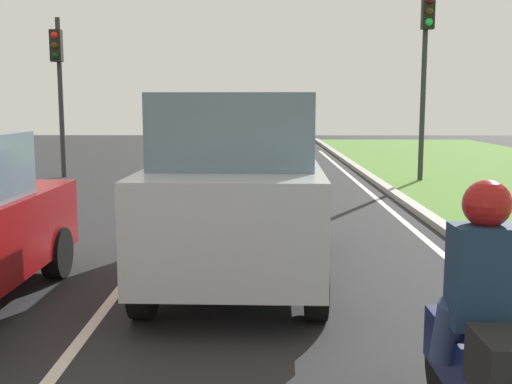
# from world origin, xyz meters

# --- Properties ---
(ground_plane) EXTENTS (60.00, 60.00, 0.00)m
(ground_plane) POSITION_xyz_m (0.00, 14.00, 0.00)
(ground_plane) COLOR #262628
(lane_line_center) EXTENTS (0.12, 32.00, 0.01)m
(lane_line_center) POSITION_xyz_m (-0.70, 14.00, 0.00)
(lane_line_center) COLOR silver
(lane_line_center) RESTS_ON ground
(lane_line_right_edge) EXTENTS (0.12, 32.00, 0.01)m
(lane_line_right_edge) POSITION_xyz_m (3.60, 14.00, 0.00)
(lane_line_right_edge) COLOR silver
(lane_line_right_edge) RESTS_ON ground
(curb_right) EXTENTS (0.24, 48.00, 0.12)m
(curb_right) POSITION_xyz_m (4.10, 14.00, 0.06)
(curb_right) COLOR #9E9B93
(curb_right) RESTS_ON ground
(car_suv_ahead) EXTENTS (2.06, 4.55, 2.28)m
(car_suv_ahead) POSITION_xyz_m (0.69, 8.91, 1.17)
(car_suv_ahead) COLOR #B7BABF
(car_suv_ahead) RESTS_ON ground
(motorcycle) EXTENTS (0.40, 1.90, 1.01)m
(motorcycle) POSITION_xyz_m (2.28, 4.81, 0.57)
(motorcycle) COLOR #0C143F
(motorcycle) RESTS_ON ground
(rider_person) EXTENTS (0.50, 0.40, 1.16)m
(rider_person) POSITION_xyz_m (2.28, 4.86, 1.19)
(rider_person) COLOR #192D47
(rider_person) RESTS_ON ground
(traffic_light_near_right) EXTENTS (0.32, 0.50, 5.36)m
(traffic_light_near_right) POSITION_xyz_m (5.35, 18.43, 3.57)
(traffic_light_near_right) COLOR #2D2D2D
(traffic_light_near_right) RESTS_ON ground
(traffic_light_overhead_left) EXTENTS (0.32, 0.50, 4.61)m
(traffic_light_overhead_left) POSITION_xyz_m (-4.92, 19.53, 3.06)
(traffic_light_overhead_left) COLOR #2D2D2D
(traffic_light_overhead_left) RESTS_ON ground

